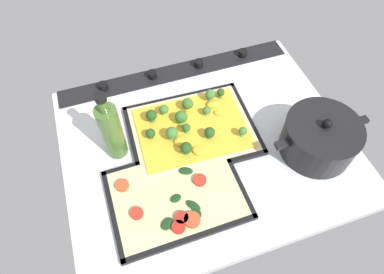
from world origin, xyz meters
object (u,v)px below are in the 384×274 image
(baking_tray_back, at_px, (177,195))
(oil_bottle, at_px, (111,131))
(baking_tray_front, at_px, (192,131))
(cooking_pot, at_px, (320,138))
(broccoli_pizza, at_px, (191,126))
(veggie_pizza_back, at_px, (176,196))

(baking_tray_back, distance_m, oil_bottle, 0.23)
(baking_tray_front, bearing_deg, baking_tray_back, 60.36)
(baking_tray_front, distance_m, cooking_pot, 0.34)
(baking_tray_back, bearing_deg, cooking_pot, -177.96)
(baking_tray_back, bearing_deg, baking_tray_front, -119.64)
(baking_tray_back, bearing_deg, broccoli_pizza, -118.45)
(baking_tray_front, relative_size, baking_tray_back, 1.08)
(baking_tray_front, bearing_deg, oil_bottle, -0.98)
(baking_tray_back, distance_m, veggie_pizza_back, 0.01)
(broccoli_pizza, distance_m, oil_bottle, 0.22)
(baking_tray_front, relative_size, cooking_pot, 1.35)
(broccoli_pizza, xyz_separation_m, oil_bottle, (0.21, 0.00, 0.07))
(veggie_pizza_back, relative_size, oil_bottle, 1.37)
(cooking_pot, xyz_separation_m, oil_bottle, (0.51, -0.16, 0.04))
(baking_tray_front, xyz_separation_m, broccoli_pizza, (0.00, -0.00, 0.02))
(broccoli_pizza, height_order, veggie_pizza_back, broccoli_pizza)
(cooking_pot, bearing_deg, broccoli_pizza, -28.93)
(veggie_pizza_back, bearing_deg, baking_tray_front, -119.64)
(baking_tray_back, height_order, oil_bottle, oil_bottle)
(veggie_pizza_back, distance_m, cooking_pot, 0.40)
(baking_tray_front, distance_m, oil_bottle, 0.23)
(veggie_pizza_back, xyz_separation_m, cooking_pot, (-0.40, -0.02, 0.04))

